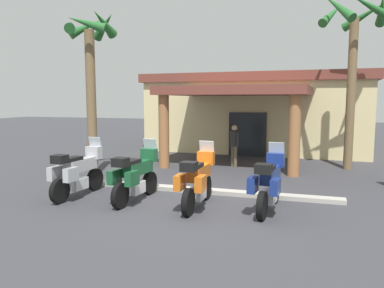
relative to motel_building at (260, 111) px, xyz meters
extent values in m
plane|color=#38383D|center=(-0.13, -12.07, -2.06)|extent=(80.00, 80.00, 0.00)
cube|color=beige|center=(0.01, 0.20, -0.27)|extent=(11.33, 7.34, 3.58)
cube|color=#1E2328|center=(-0.13, -3.32, -1.01)|extent=(1.80, 0.17, 2.10)
cube|color=brown|center=(-0.22, -5.57, 1.01)|extent=(6.00, 4.85, 0.35)
cylinder|color=#9E663D|center=(-2.80, -7.38, -0.61)|extent=(0.42, 0.42, 2.89)
cylinder|color=#9E663D|center=(2.21, -7.58, -0.61)|extent=(0.42, 0.42, 2.89)
cube|color=brown|center=(0.01, 0.20, 1.75)|extent=(11.75, 7.76, 0.44)
cylinder|color=black|center=(-3.37, -11.55, -1.73)|extent=(0.18, 0.67, 0.66)
cylinder|color=black|center=(-3.46, -13.10, -1.73)|extent=(0.18, 0.67, 0.66)
cube|color=silver|center=(-3.42, -12.35, -1.69)|extent=(0.35, 0.58, 0.32)
cube|color=#B2B2B7|center=(-3.41, -12.20, -1.18)|extent=(0.37, 1.17, 0.34)
cube|color=black|center=(-3.43, -12.55, -0.96)|extent=(0.32, 0.62, 0.10)
cube|color=#B2B2B7|center=(-3.37, -11.57, -0.91)|extent=(0.45, 0.27, 0.36)
cube|color=#B2BCC6|center=(-3.36, -11.49, -0.63)|extent=(0.41, 0.14, 0.36)
cube|color=#B2B2B7|center=(-3.71, -12.94, -1.30)|extent=(0.21, 0.45, 0.36)
cube|color=#B2B2B7|center=(-3.19, -12.97, -1.30)|extent=(0.21, 0.45, 0.36)
cube|color=black|center=(-3.46, -13.05, -0.89)|extent=(0.38, 0.34, 0.22)
cylinder|color=black|center=(-1.60, -11.50, -1.73)|extent=(0.19, 0.67, 0.66)
cylinder|color=black|center=(-1.72, -13.05, -1.73)|extent=(0.19, 0.67, 0.66)
cube|color=silver|center=(-1.66, -12.30, -1.69)|extent=(0.36, 0.58, 0.32)
cube|color=#19512D|center=(-1.65, -12.15, -1.18)|extent=(0.39, 1.17, 0.34)
cube|color=black|center=(-1.68, -12.50, -0.96)|extent=(0.32, 0.62, 0.10)
cube|color=#19512D|center=(-1.61, -11.52, -0.91)|extent=(0.46, 0.27, 0.36)
cube|color=#B2BCC6|center=(-1.60, -11.44, -0.63)|extent=(0.41, 0.15, 0.36)
cube|color=#19512D|center=(-1.97, -12.88, -1.30)|extent=(0.21, 0.45, 0.36)
cube|color=#19512D|center=(-1.45, -12.92, -1.30)|extent=(0.21, 0.45, 0.36)
cube|color=black|center=(-1.72, -13.00, -0.89)|extent=(0.38, 0.35, 0.22)
cylinder|color=black|center=(0.09, -11.56, -1.73)|extent=(0.14, 0.66, 0.66)
cylinder|color=black|center=(0.09, -13.11, -1.73)|extent=(0.14, 0.66, 0.66)
cube|color=silver|center=(0.09, -12.36, -1.69)|extent=(0.32, 0.56, 0.32)
cube|color=orange|center=(0.09, -12.21, -1.18)|extent=(0.30, 1.15, 0.34)
cube|color=black|center=(0.09, -12.56, -0.96)|extent=(0.28, 0.60, 0.10)
cube|color=orange|center=(0.09, -11.58, -0.91)|extent=(0.44, 0.24, 0.36)
cube|color=#B2BCC6|center=(0.09, -11.50, -0.63)|extent=(0.40, 0.12, 0.36)
cube|color=orange|center=(-0.17, -12.96, -1.30)|extent=(0.18, 0.44, 0.36)
cube|color=orange|center=(0.35, -12.96, -1.30)|extent=(0.18, 0.44, 0.36)
cube|color=black|center=(0.09, -13.06, -0.89)|extent=(0.36, 0.32, 0.22)
cylinder|color=black|center=(1.91, -11.34, -1.73)|extent=(0.20, 0.67, 0.66)
cylinder|color=black|center=(1.77, -12.88, -1.73)|extent=(0.20, 0.67, 0.66)
cube|color=silver|center=(1.84, -12.13, -1.69)|extent=(0.37, 0.59, 0.32)
cube|color=navy|center=(1.85, -11.98, -1.18)|extent=(0.41, 1.17, 0.34)
cube|color=black|center=(1.82, -12.33, -0.96)|extent=(0.33, 0.62, 0.10)
cube|color=navy|center=(1.91, -11.36, -0.91)|extent=(0.46, 0.28, 0.36)
cube|color=#B2BCC6|center=(1.92, -11.28, -0.63)|extent=(0.41, 0.15, 0.36)
cube|color=navy|center=(1.52, -12.71, -1.30)|extent=(0.22, 0.45, 0.36)
cube|color=navy|center=(2.04, -12.75, -1.30)|extent=(0.22, 0.45, 0.36)
cube|color=black|center=(1.77, -12.83, -0.89)|extent=(0.39, 0.35, 0.22)
cylinder|color=brown|center=(-0.22, -6.32, -1.64)|extent=(0.14, 0.14, 0.84)
cylinder|color=brown|center=(-0.10, -6.45, -1.64)|extent=(0.14, 0.14, 0.84)
cylinder|color=#262626|center=(-0.16, -6.39, -0.92)|extent=(0.32, 0.32, 0.60)
cylinder|color=#262626|center=(-0.32, -6.23, -0.89)|extent=(0.09, 0.09, 0.57)
cylinder|color=#262626|center=(0.00, -6.54, -0.89)|extent=(0.09, 0.09, 0.57)
sphere|color=tan|center=(-0.16, -6.39, -0.47)|extent=(0.23, 0.23, 0.23)
cylinder|color=brown|center=(-4.65, -9.61, 0.49)|extent=(0.34, 0.34, 5.10)
cone|color=#236028|center=(-4.04, -9.65, 3.22)|extent=(0.44, 1.26, 0.90)
cone|color=#236028|center=(-4.37, -9.07, 3.25)|extent=(1.24, 0.88, 0.97)
cone|color=#236028|center=(-5.07, -9.18, 3.22)|extent=(1.14, 1.12, 0.90)
cone|color=#236028|center=(-5.16, -9.93, 3.18)|extent=(0.98, 1.26, 0.77)
cone|color=#236028|center=(-4.39, -10.16, 3.15)|extent=(1.30, 0.86, 0.68)
cylinder|color=brown|center=(4.18, -5.53, 0.82)|extent=(0.33, 0.33, 5.76)
cone|color=#236028|center=(5.07, -5.63, 3.89)|extent=(0.56, 1.82, 0.96)
cone|color=#236028|center=(4.60, -4.74, 3.92)|extent=(1.73, 1.16, 1.07)
cone|color=#236028|center=(3.39, -5.12, 3.98)|extent=(1.11, 1.68, 1.23)
cone|color=#236028|center=(3.53, -6.13, 4.03)|extent=(1.37, 1.44, 1.38)
cone|color=#236028|center=(4.59, -6.32, 3.92)|extent=(1.74, 1.13, 1.06)
cube|color=#ADA89E|center=(-0.79, -10.86, -2.00)|extent=(9.00, 0.36, 0.12)
camera|label=1|loc=(2.75, -21.25, 0.66)|focal=35.25mm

